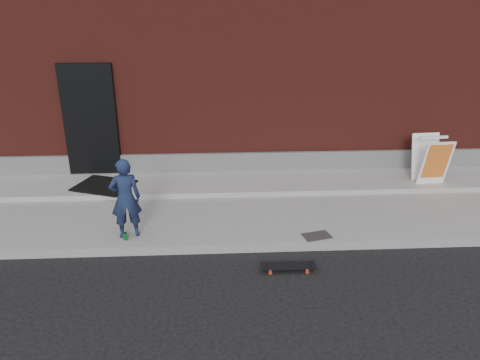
{
  "coord_description": "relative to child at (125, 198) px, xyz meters",
  "views": [
    {
      "loc": [
        -0.08,
        -6.33,
        3.77
      ],
      "look_at": [
        0.29,
        0.8,
        0.91
      ],
      "focal_mm": 35.0,
      "sensor_mm": 36.0,
      "label": 1
    }
  ],
  "objects": [
    {
      "name": "apron",
      "position": [
        1.51,
        2.01,
        -0.6
      ],
      "size": [
        20.0,
        1.2,
        0.1
      ],
      "primitive_type": "cube",
      "color": "gray",
      "rests_on": "sidewalk"
    },
    {
      "name": "soda_can",
      "position": [
        -0.03,
        -0.13,
        -0.59
      ],
      "size": [
        0.08,
        0.08,
        0.12
      ],
      "primitive_type": "cylinder",
      "rotation": [
        0.0,
        0.0,
        -0.19
      ],
      "color": "#1A8339",
      "rests_on": "sidewalk"
    },
    {
      "name": "ground",
      "position": [
        1.51,
        -0.39,
        -0.8
      ],
      "size": [
        80.0,
        80.0,
        0.0
      ],
      "primitive_type": "plane",
      "color": "black",
      "rests_on": "ground"
    },
    {
      "name": "building",
      "position": [
        1.51,
        6.61,
        1.69
      ],
      "size": [
        20.0,
        8.1,
        5.0
      ],
      "color": "#5C2019",
      "rests_on": "ground"
    },
    {
      "name": "doormat",
      "position": [
        -0.79,
        1.87,
        -0.54
      ],
      "size": [
        1.27,
        1.15,
        0.03
      ],
      "primitive_type": "cube",
      "rotation": [
        0.0,
        0.0,
        -0.35
      ],
      "color": "black",
      "rests_on": "apron"
    },
    {
      "name": "sidewalk",
      "position": [
        1.51,
        1.11,
        -0.73
      ],
      "size": [
        20.0,
        3.0,
        0.15
      ],
      "primitive_type": "cube",
      "color": "gray",
      "rests_on": "ground"
    },
    {
      "name": "skateboard",
      "position": [
        2.44,
        -0.91,
        -0.73
      ],
      "size": [
        0.77,
        0.2,
        0.09
      ],
      "color": "red",
      "rests_on": "ground"
    },
    {
      "name": "child",
      "position": [
        0.0,
        0.0,
        0.0
      ],
      "size": [
        0.53,
        0.41,
        1.31
      ],
      "primitive_type": "imported",
      "rotation": [
        0.0,
        0.0,
        3.36
      ],
      "color": "#192446",
      "rests_on": "sidewalk"
    },
    {
      "name": "utility_plate",
      "position": [
        3.01,
        -0.19,
        -0.65
      ],
      "size": [
        0.49,
        0.38,
        0.01
      ],
      "primitive_type": "cube",
      "rotation": [
        0.0,
        0.0,
        0.24
      ],
      "color": "#545459",
      "rests_on": "sidewalk"
    },
    {
      "name": "pizza_sign",
      "position": [
        5.65,
        1.76,
        -0.08
      ],
      "size": [
        0.61,
        0.71,
        0.94
      ],
      "color": "white",
      "rests_on": "apron"
    }
  ]
}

